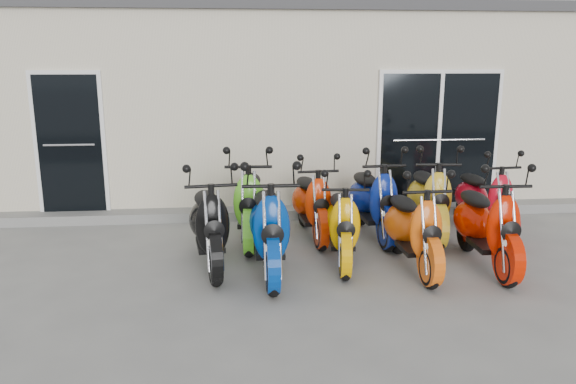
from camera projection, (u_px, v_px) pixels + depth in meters
name	position (u px, v px, depth m)	size (l,w,h in m)	color
ground	(293.00, 261.00, 7.05)	(80.00, 80.00, 0.00)	gray
building	(267.00, 102.00, 11.71)	(14.00, 6.00, 3.20)	beige
roof_cap	(266.00, 18.00, 11.32)	(14.20, 6.20, 0.16)	#3F3F42
front_step	(280.00, 213.00, 8.98)	(14.00, 0.40, 0.15)	gray
door_left	(70.00, 140.00, 8.56)	(1.07, 0.08, 2.22)	black
door_right	(438.00, 136.00, 9.10)	(2.02, 0.08, 2.22)	black
scooter_front_black	(209.00, 212.00, 6.72)	(0.67, 1.85, 1.36)	black
scooter_front_blue	(269.00, 215.00, 6.49)	(0.71, 1.94, 1.43)	#033392
scooter_front_orange_a	(342.00, 213.00, 6.86)	(0.62, 1.71, 1.26)	#ECA300
scooter_front_orange_b	(413.00, 217.00, 6.64)	(0.64, 1.76, 1.30)	#F55F0F
scooter_front_red	(487.00, 213.00, 6.70)	(0.67, 1.84, 1.36)	red
scooter_back_green	(250.00, 192.00, 7.66)	(0.69, 1.90, 1.41)	#65D82A
scooter_back_red	(312.00, 194.00, 7.84)	(0.63, 1.73, 1.28)	red
scooter_back_blue	(373.00, 190.00, 7.85)	(0.67, 1.85, 1.37)	navy
scooter_back_yellow	(430.00, 189.00, 7.91)	(0.68, 1.87, 1.38)	yellow
scooter_back_extra	(485.00, 190.00, 8.07)	(0.63, 1.73, 1.28)	red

